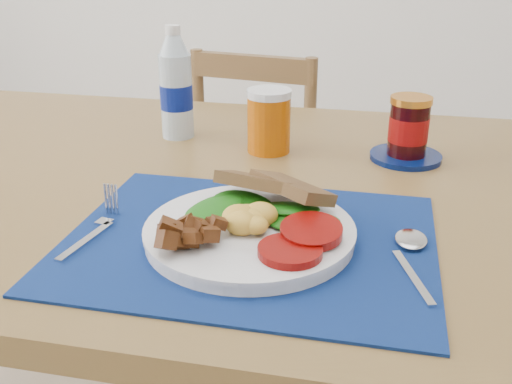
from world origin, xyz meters
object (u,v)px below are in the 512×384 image
at_px(chair_far, 264,155).
at_px(breakfast_plate, 245,227).
at_px(water_bottle, 176,89).
at_px(jam_on_saucer, 408,132).
at_px(juice_glass, 269,123).

distance_m(chair_far, breakfast_plate, 0.98).
distance_m(water_bottle, jam_on_saucer, 0.44).
xyz_separation_m(chair_far, juice_glass, (0.12, -0.58, 0.28)).
bearing_deg(juice_glass, jam_on_saucer, 1.99).
relative_size(chair_far, water_bottle, 4.72).
bearing_deg(jam_on_saucer, juice_glass, -178.01).
bearing_deg(breakfast_plate, juice_glass, 117.90).
distance_m(chair_far, jam_on_saucer, 0.73).
relative_size(breakfast_plate, juice_glass, 2.50).
height_order(breakfast_plate, jam_on_saucer, jam_on_saucer).
bearing_deg(jam_on_saucer, chair_far, 122.80).
xyz_separation_m(water_bottle, jam_on_saucer, (0.44, -0.04, -0.04)).
height_order(chair_far, jam_on_saucer, chair_far).
relative_size(water_bottle, juice_glass, 1.98).
height_order(chair_far, juice_glass, chair_far).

